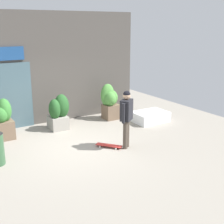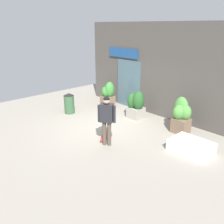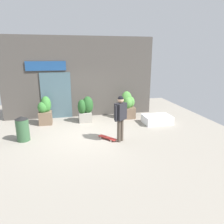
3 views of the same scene
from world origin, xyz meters
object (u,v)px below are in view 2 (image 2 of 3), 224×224
Objects in this scene: planter_box_right at (136,105)px; trash_bin at (69,103)px; skateboard at (104,137)px; planter_box_left at (181,115)px; skateboarder at (107,116)px; planter_box_mid at (108,95)px.

trash_bin is at bearing -144.55° from planter_box_right.
planter_box_right is 1.29× the size of trash_bin.
planter_box_left reaches higher than skateboard.
planter_box_right is at bearing -24.91° from skateboard.
skateboarder is 1.40× the size of planter_box_right.
skateboarder is 1.26× the size of planter_box_left.
skateboarder reaches higher than skateboard.
skateboarder is 1.08m from skateboard.
skateboard is at bearing -44.25° from planter_box_mid.
planter_box_mid is 1.37× the size of trash_bin.
planter_box_right is (-1.00, 2.54, -0.43)m from skateboarder.
planter_box_right is at bearing -176.47° from planter_box_left.
skateboarder reaches higher than planter_box_mid.
planter_box_left is (1.50, 2.41, 0.62)m from skateboard.
planter_box_mid is (-1.79, 0.03, 0.04)m from planter_box_right.
planter_box_mid reaches higher than trash_bin.
trash_bin is (-2.43, -1.73, -0.12)m from planter_box_right.
skateboarder reaches higher than trash_bin.
skateboard is 0.54× the size of planter_box_left.
planter_box_left is at bearing 22.39° from trash_bin.
planter_box_left is 2.09m from planter_box_right.
planter_box_right is at bearing -0.81° from planter_box_mid.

